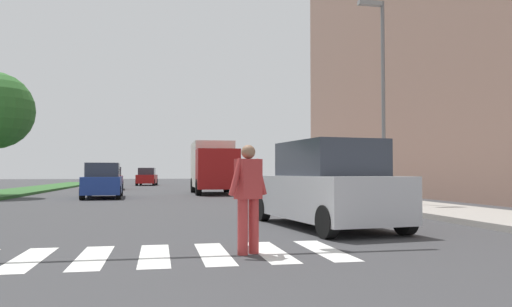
# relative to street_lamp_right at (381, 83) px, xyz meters

# --- Properties ---
(ground_plane) EXTENTS (140.00, 140.00, 0.00)m
(ground_plane) POSITION_rel_street_lamp_right_xyz_m (-8.12, 13.80, -4.59)
(ground_plane) COLOR #38383A
(crosswalk) EXTENTS (5.85, 2.20, 0.01)m
(crosswalk) POSITION_rel_street_lamp_right_xyz_m (-8.12, -9.37, -4.59)
(crosswalk) COLOR silver
(crosswalk) RESTS_ON ground_plane
(sidewalk_right) EXTENTS (3.00, 64.00, 0.15)m
(sidewalk_right) POSITION_rel_street_lamp_right_xyz_m (0.60, 11.80, -4.52)
(sidewalk_right) COLOR #9E9991
(sidewalk_right) RESTS_ON ground_plane
(street_lamp_right) EXTENTS (1.02, 0.24, 7.50)m
(street_lamp_right) POSITION_rel_street_lamp_right_xyz_m (0.00, 0.00, 0.00)
(street_lamp_right) COLOR slate
(street_lamp_right) RESTS_ON sidewalk_right
(pedestrian_performer) EXTENTS (0.69, 0.45, 1.69)m
(pedestrian_performer) POSITION_rel_street_lamp_right_xyz_m (-6.70, -9.51, -3.66)
(pedestrian_performer) COLOR #B23333
(pedestrian_performer) RESTS_ON ground_plane
(suv_crossing) EXTENTS (2.50, 4.81, 1.97)m
(suv_crossing) POSITION_rel_street_lamp_right_xyz_m (-4.28, -6.17, -3.66)
(suv_crossing) COLOR #B7B7BC
(suv_crossing) RESTS_ON ground_plane
(sedan_midblock) EXTENTS (2.01, 4.60, 1.73)m
(sedan_midblock) POSITION_rel_street_lamp_right_xyz_m (-10.77, 8.59, -3.80)
(sedan_midblock) COLOR navy
(sedan_midblock) RESTS_ON ground_plane
(sedan_distant) EXTENTS (2.06, 4.56, 1.66)m
(sedan_distant) POSITION_rel_street_lamp_right_xyz_m (-11.59, 21.17, -3.82)
(sedan_distant) COLOR maroon
(sedan_distant) RESTS_ON ground_plane
(sedan_far_horizon) EXTENTS (2.06, 4.70, 1.71)m
(sedan_far_horizon) POSITION_rel_street_lamp_right_xyz_m (-9.19, 32.85, -3.80)
(sedan_far_horizon) COLOR maroon
(sedan_far_horizon) RESTS_ON ground_plane
(truck_box_delivery) EXTENTS (2.40, 6.20, 3.10)m
(truck_box_delivery) POSITION_rel_street_lamp_right_xyz_m (-4.87, 12.53, -2.96)
(truck_box_delivery) COLOR maroon
(truck_box_delivery) RESTS_ON ground_plane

